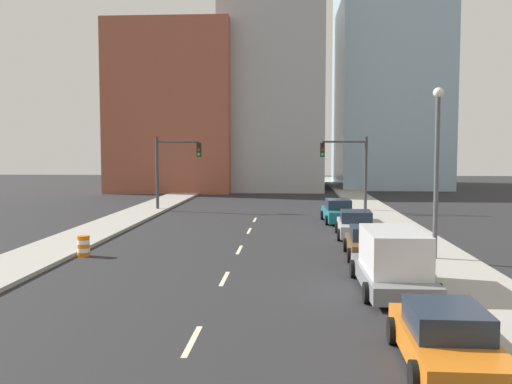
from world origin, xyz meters
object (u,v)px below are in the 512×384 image
object	(u,v)px
traffic_signal_right	(352,164)
street_lamp	(437,161)
sedan_brown	(369,243)
sedan_teal	(338,212)
sedan_silver	(356,225)
sedan_orange	(446,339)
traffic_barrel	(83,246)
traffic_signal_left	(170,163)
box_truck_gray	(393,262)

from	to	relation	value
traffic_signal_right	street_lamp	bearing A→B (deg)	-85.63
street_lamp	sedan_brown	distance (m)	4.75
traffic_signal_right	sedan_teal	distance (m)	7.18
street_lamp	sedan_silver	distance (m)	8.33
sedan_orange	traffic_barrel	bearing A→B (deg)	137.18
traffic_signal_left	sedan_orange	distance (m)	34.55
sedan_teal	traffic_barrel	bearing A→B (deg)	-137.18
sedan_brown	sedan_teal	size ratio (longest dim) A/B	0.90
traffic_signal_left	sedan_orange	xyz separation A→B (m)	(13.10, -31.82, -3.12)
sedan_orange	street_lamp	bearing A→B (deg)	78.43
traffic_signal_right	sedan_orange	size ratio (longest dim) A/B	1.23
sedan_brown	sedan_teal	bearing A→B (deg)	93.25
traffic_barrel	street_lamp	world-z (taller)	street_lamp
traffic_signal_left	sedan_silver	world-z (taller)	traffic_signal_left
traffic_signal_right	sedan_teal	world-z (taller)	traffic_signal_right
traffic_barrel	sedan_teal	bearing A→B (deg)	45.73
street_lamp	box_truck_gray	bearing A→B (deg)	-117.56
box_truck_gray	sedan_brown	bearing A→B (deg)	89.21
street_lamp	sedan_teal	xyz separation A→B (m)	(-3.09, 13.38, -3.72)
sedan_orange	box_truck_gray	world-z (taller)	box_truck_gray
traffic_signal_right	traffic_signal_left	bearing A→B (deg)	180.00
box_truck_gray	sedan_brown	distance (m)	6.22
sedan_orange	sedan_teal	bearing A→B (deg)	91.92
box_truck_gray	sedan_silver	xyz separation A→B (m)	(0.09, 12.17, -0.34)
traffic_signal_right	box_truck_gray	bearing A→B (deg)	-92.80
traffic_signal_right	sedan_silver	size ratio (longest dim) A/B	1.23
traffic_signal_right	sedan_brown	bearing A→B (deg)	-93.66
box_truck_gray	sedan_teal	distance (m)	18.59
traffic_signal_left	sedan_teal	size ratio (longest dim) A/B	1.22
sedan_silver	sedan_orange	bearing A→B (deg)	-88.17
traffic_barrel	sedan_orange	distance (m)	18.07
sedan_silver	sedan_teal	world-z (taller)	sedan_teal
traffic_barrel	sedan_silver	bearing A→B (deg)	26.59
traffic_signal_right	traffic_barrel	world-z (taller)	traffic_signal_right
sedan_orange	sedan_silver	bearing A→B (deg)	90.81
traffic_signal_right	sedan_silver	distance (m)	13.13
street_lamp	box_truck_gray	distance (m)	6.79
traffic_signal_left	box_truck_gray	size ratio (longest dim) A/B	0.99
sedan_silver	traffic_barrel	bearing A→B (deg)	-151.24
traffic_barrel	street_lamp	bearing A→B (deg)	-1.43
street_lamp	sedan_teal	bearing A→B (deg)	103.00
street_lamp	sedan_teal	distance (m)	14.22
traffic_barrel	sedan_silver	size ratio (longest dim) A/B	0.20
street_lamp	sedan_orange	size ratio (longest dim) A/B	1.58
sedan_orange	traffic_signal_right	bearing A→B (deg)	88.91
traffic_barrel	sedan_teal	size ratio (longest dim) A/B	0.20
box_truck_gray	traffic_signal_left	bearing A→B (deg)	117.21
traffic_signal_right	sedan_teal	xyz separation A→B (m)	(-1.59, -6.29, -3.07)
street_lamp	traffic_barrel	bearing A→B (deg)	178.57
traffic_signal_left	sedan_brown	world-z (taller)	traffic_signal_left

